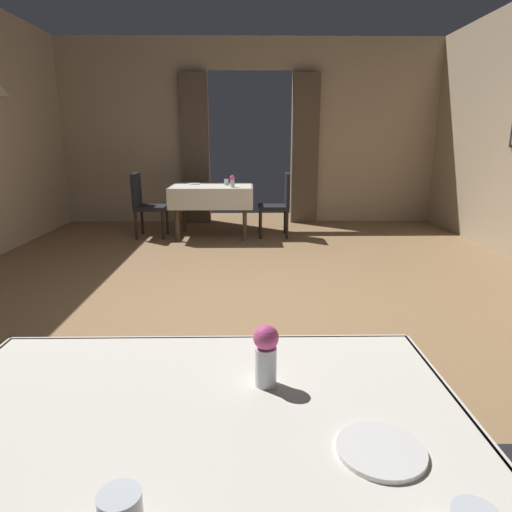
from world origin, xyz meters
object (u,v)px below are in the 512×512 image
object	(u,v)px
flower_vase_mid	(232,181)
plate_mid_c	(194,184)
dining_table_near	(194,463)
chair_mid_left	(145,202)
glass_mid_b	(226,182)
plate_near_b	(381,450)
dining_table_mid	(212,192)
flower_vase_near	(266,353)
chair_mid_right	(279,202)

from	to	relation	value
flower_vase_mid	plate_mid_c	world-z (taller)	flower_vase_mid
dining_table_near	chair_mid_left	xyz separation A→B (m)	(-1.37, 5.61, -0.13)
flower_vase_mid	glass_mid_b	bearing A→B (deg)	107.17
dining_table_near	plate_near_b	bearing A→B (deg)	-13.32
dining_table_mid	flower_vase_near	xyz separation A→B (m)	(0.58, -5.49, 0.20)
flower_vase_mid	chair_mid_left	bearing A→B (deg)	169.67
plate_mid_c	dining_table_mid	bearing A→B (deg)	-30.34
dining_table_mid	chair_mid_left	size ratio (longest dim) A/B	1.27
dining_table_near	glass_mid_b	distance (m)	5.70
dining_table_near	flower_vase_mid	bearing A→B (deg)	90.98
dining_table_near	plate_mid_c	size ratio (longest dim) A/B	7.40
dining_table_mid	flower_vase_near	bearing A→B (deg)	-83.98
dining_table_near	chair_mid_left	world-z (taller)	chair_mid_left
dining_table_mid	flower_vase_mid	size ratio (longest dim) A/B	7.05
plate_near_b	glass_mid_b	distance (m)	5.83
flower_vase_mid	plate_near_b	bearing A→B (deg)	-84.63
chair_mid_right	chair_mid_left	bearing A→B (deg)	-179.89
chair_mid_left	flower_vase_near	xyz separation A→B (m)	(1.55, -5.43, 0.33)
chair_mid_left	chair_mid_right	size ratio (longest dim) A/B	1.00
dining_table_near	plate_mid_c	xyz separation A→B (m)	(-0.68, 5.84, 0.11)
chair_mid_right	glass_mid_b	size ratio (longest dim) A/B	10.36
chair_mid_right	glass_mid_b	distance (m)	0.82
glass_mid_b	plate_mid_c	xyz separation A→B (m)	(-0.49, 0.14, -0.04)
dining_table_near	chair_mid_right	bearing A→B (deg)	84.12
plate_mid_c	chair_mid_right	bearing A→B (deg)	-10.06
dining_table_mid	chair_mid_right	world-z (taller)	chair_mid_right
chair_mid_right	plate_near_b	world-z (taller)	chair_mid_right
dining_table_mid	plate_near_b	bearing A→B (deg)	-81.91
dining_table_mid	plate_mid_c	world-z (taller)	plate_mid_c
glass_mid_b	chair_mid_right	bearing A→B (deg)	-6.04
flower_vase_near	glass_mid_b	world-z (taller)	flower_vase_near
plate_near_b	glass_mid_b	bearing A→B (deg)	96.04
chair_mid_right	plate_near_b	xyz separation A→B (m)	(-0.16, -5.72, 0.24)
flower_vase_near	plate_near_b	world-z (taller)	flower_vase_near
dining_table_mid	glass_mid_b	xyz separation A→B (m)	(0.21, 0.02, 0.15)
flower_vase_near	glass_mid_b	size ratio (longest dim) A/B	1.97
chair_mid_right	flower_vase_mid	distance (m)	0.78
dining_table_mid	chair_mid_left	distance (m)	0.99
dining_table_mid	flower_vase_near	distance (m)	5.53
chair_mid_right	glass_mid_b	xyz separation A→B (m)	(-0.77, 0.08, 0.28)
flower_vase_near	chair_mid_left	bearing A→B (deg)	105.98
flower_vase_near	chair_mid_right	bearing A→B (deg)	85.83
chair_mid_left	plate_mid_c	bearing A→B (deg)	18.20
dining_table_near	dining_table_mid	size ratio (longest dim) A/B	1.17
dining_table_near	chair_mid_left	bearing A→B (deg)	103.75
chair_mid_left	flower_vase_near	world-z (taller)	chair_mid_left
dining_table_near	plate_mid_c	world-z (taller)	plate_mid_c
chair_mid_left	flower_vase_mid	world-z (taller)	chair_mid_left
chair_mid_left	glass_mid_b	size ratio (longest dim) A/B	10.36
plate_mid_c	flower_vase_near	bearing A→B (deg)	-81.32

